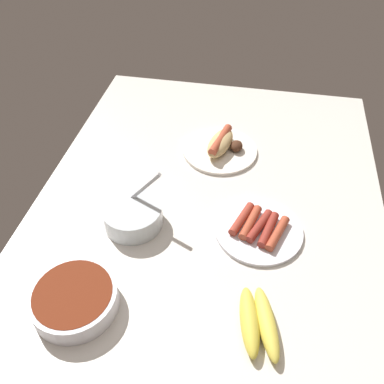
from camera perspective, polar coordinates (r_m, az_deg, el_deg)
ground_plane at (r=108.52cm, az=2.26°, el=-2.04°), size 120.00×90.00×3.00cm
bowl_coleslaw at (r=101.35cm, az=-8.27°, el=-3.09°), size 14.67×14.67×15.18cm
plate_hotdog_assembled at (r=122.26cm, az=3.94°, el=6.35°), size 22.08×22.08×5.61cm
banana_bunch at (r=86.27cm, az=9.15°, el=-17.42°), size 16.61×10.55×3.61cm
plate_sausages at (r=101.29cm, az=9.28°, el=-5.06°), size 21.44×21.44×3.12cm
bowl_chili at (r=90.14cm, az=-16.04°, el=-14.05°), size 17.97×17.97×4.85cm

